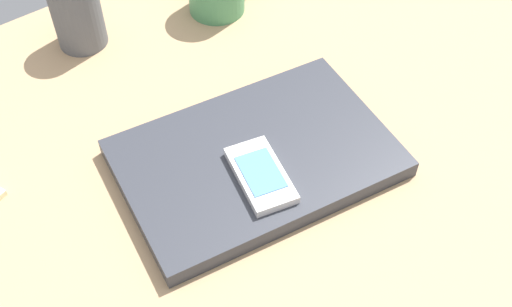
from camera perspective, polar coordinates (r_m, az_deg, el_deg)
desk_surface at (r=84.47cm, az=-0.91°, el=1.38°), size 120.00×80.00×3.00cm
laptop_closed at (r=78.74cm, az=0.00°, el=-0.40°), size 35.74×26.55×2.32cm
cell_phone_on_laptop at (r=74.80cm, az=0.43°, el=-1.92°), size 7.65×11.21×1.26cm
pen_cup at (r=96.55cm, az=-15.66°, el=11.92°), size 7.10×7.10×10.32cm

